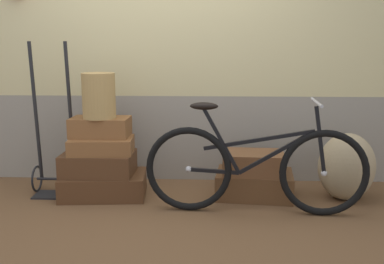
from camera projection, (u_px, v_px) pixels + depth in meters
ground at (156, 209)px, 3.75m from camera, size 8.41×5.20×0.06m
station_building at (166, 29)px, 4.29m from camera, size 6.41×0.74×2.92m
suitcase_0 at (104, 185)px, 3.98m from camera, size 0.77×0.52×0.20m
suitcase_1 at (99, 163)px, 3.93m from camera, size 0.62×0.41×0.19m
suitcase_2 at (102, 145)px, 3.90m from camera, size 0.56×0.39×0.13m
suitcase_3 at (100, 127)px, 3.93m from camera, size 0.51×0.31×0.17m
suitcase_4 at (254, 184)px, 3.97m from camera, size 0.71×0.52×0.22m
suitcase_5 at (253, 163)px, 3.89m from camera, size 0.54×0.39×0.19m
wicker_basket at (99, 96)px, 3.85m from camera, size 0.28×0.28×0.39m
luggage_trolley at (55, 155)px, 4.02m from camera, size 0.39×0.34×1.35m
burlap_sack at (347, 167)px, 3.85m from camera, size 0.48×0.41×0.59m
bicycle at (255, 169)px, 3.53m from camera, size 1.75×0.46×0.91m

